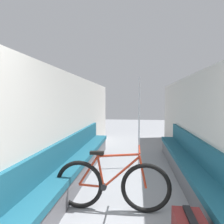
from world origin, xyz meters
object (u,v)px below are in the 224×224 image
Objects in this scene: bench_seat_row_left at (78,163)px; grab_pole_near at (139,124)px; bicycle at (112,185)px; bench_seat_row_right at (189,168)px.

bench_seat_row_left is 1.63m from grab_pole_near.
bicycle is at bearing -102.01° from grab_pole_near.
bench_seat_row_right is 2.83× the size of bicycle.
grab_pole_near reaches higher than bicycle.
bench_seat_row_right is at bearing 59.33° from bicycle.
grab_pole_near reaches higher than bench_seat_row_left.
bicycle reaches higher than bench_seat_row_right.
bench_seat_row_left is 2.17m from bench_seat_row_right.
bicycle is at bearing -140.18° from bench_seat_row_right.
bicycle is (0.83, -1.12, 0.07)m from bench_seat_row_left.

